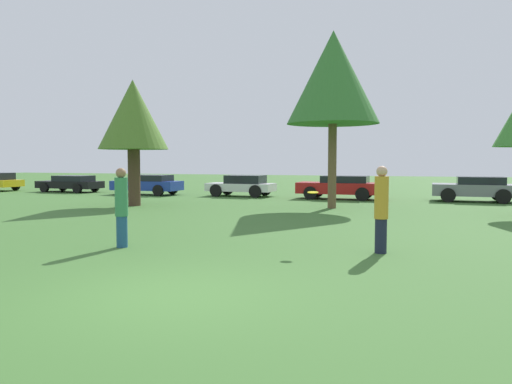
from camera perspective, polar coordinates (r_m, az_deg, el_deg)
The scene contains 11 objects.
ground_plane at distance 7.82m, azimuth -10.31°, elevation -11.86°, with size 120.00×120.00×0.00m, color #3D6B2D.
person_thrower at distance 12.09m, azimuth -15.49°, elevation -1.64°, with size 0.31×0.31×1.91m.
person_catcher at distance 11.27m, azimuth 14.47°, elevation -1.85°, with size 0.31×0.31×1.97m.
frisbee at distance 11.41m, azimuth 6.70°, elevation -0.04°, with size 0.26×0.26×0.05m.
tree_0 at distance 23.15m, azimuth -14.21°, elevation 8.63°, with size 3.17×3.17×5.77m.
tree_1 at distance 21.73m, azimuth 9.03°, elevation 13.06°, with size 3.98×3.98×7.65m.
parked_car_black at distance 34.35m, azimuth -20.90°, elevation 0.98°, with size 4.33×2.02×1.09m.
parked_car_blue at distance 30.28m, azimuth -12.58°, elevation 0.92°, with size 4.28×1.99×1.21m.
parked_car_white at distance 28.24m, azimuth -1.63°, elevation 0.84°, with size 3.93×1.95×1.23m.
parked_car_red at distance 26.56m, azimuth 9.83°, elevation 0.65°, with size 4.46×2.00×1.26m.
parked_car_grey at distance 26.93m, azimuth 24.32°, elevation 0.42°, with size 4.03×2.18×1.27m.
Camera 1 is at (3.59, -6.62, 2.09)m, focal length 34.12 mm.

